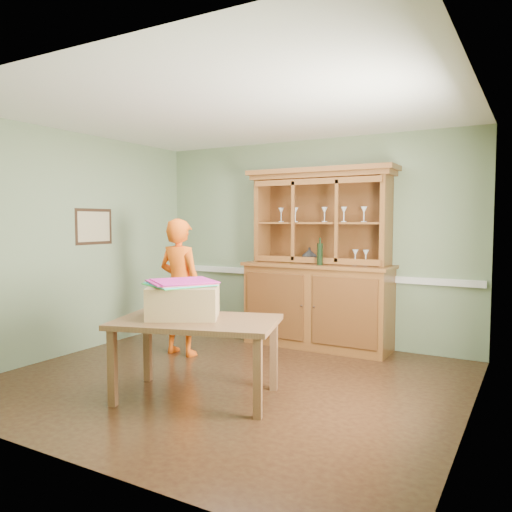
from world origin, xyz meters
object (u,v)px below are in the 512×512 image
Objects in this scene: china_hutch at (318,285)px; cardboard_box at (184,302)px; dining_table at (196,329)px; person at (180,287)px.

cardboard_box is (-0.39, -2.29, 0.07)m from china_hutch.
dining_table is 0.28m from cardboard_box.
person reaches higher than cardboard_box.
china_hutch is at bearing 80.36° from cardboard_box.
person is (-1.07, 1.12, 0.18)m from dining_table.
cardboard_box is 0.38× the size of person.
china_hutch is 2.33m from cardboard_box.
china_hutch is 2.33m from dining_table.
dining_table is 2.62× the size of cardboard_box.
dining_table is 1.56m from person.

